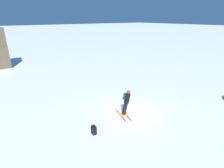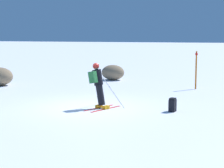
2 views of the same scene
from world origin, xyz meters
name	(u,v)px [view 1 (image 1 of 2)]	position (x,y,z in m)	size (l,w,h in m)	color
ground_plane	(130,112)	(0.00, 0.00, 0.00)	(300.00, 300.00, 0.00)	white
skier	(126,101)	(-0.41, -0.03, 0.96)	(1.28, 1.69, 1.76)	red
spare_backpack	(94,130)	(-3.18, -0.55, 0.24)	(0.23, 0.31, 0.50)	black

